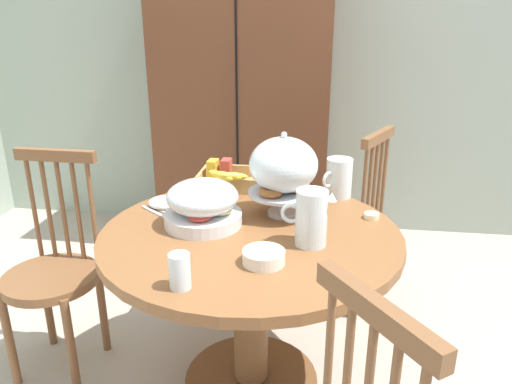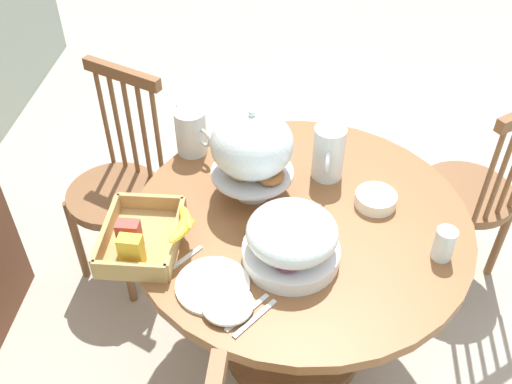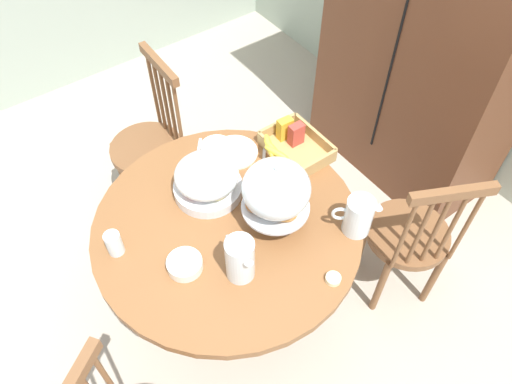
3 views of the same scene
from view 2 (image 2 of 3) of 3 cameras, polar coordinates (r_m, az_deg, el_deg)
ground_plane at (r=2.58m, az=3.97°, el=-12.36°), size 10.00×10.00×0.00m
dining_table at (r=2.10m, az=4.12°, el=-6.95°), size 1.13×1.13×0.74m
windsor_chair_near_window at (r=2.60m, az=20.36°, el=-0.40°), size 0.46×0.46×0.97m
windsor_chair_by_cabinet at (r=2.53m, az=-13.38°, el=0.08°), size 0.44×0.45×0.97m
pastry_stand_with_dome at (r=1.89m, az=-0.37°, el=4.39°), size 0.28×0.28×0.34m
fruit_platter_covered at (r=1.74m, az=3.52°, el=-4.65°), size 0.30×0.30×0.18m
orange_juice_pitcher at (r=2.17m, az=-6.38°, el=5.73°), size 0.14×0.17×0.18m
milk_pitcher at (r=2.05m, az=7.12°, el=3.65°), size 0.19×0.11×0.20m
cereal_basket at (r=1.83m, az=-10.87°, el=-4.40°), size 0.32×0.30×0.12m
china_plate_large at (r=1.73m, az=-4.28°, el=-9.13°), size 0.22×0.22×0.01m
china_plate_small at (r=1.67m, az=-2.81°, el=-10.94°), size 0.15×0.15×0.01m
cereal_bowl at (r=2.00m, az=11.67°, el=-0.71°), size 0.14×0.14×0.04m
drinking_glass at (r=1.85m, az=17.99°, el=-4.87°), size 0.06×0.06×0.11m
butter_dish at (r=2.29m, az=0.09°, el=5.96°), size 0.06×0.06×0.02m
table_knife at (r=1.66m, az=-0.87°, el=-11.75°), size 0.14×0.12×0.01m
dinner_fork at (r=1.65m, az=-0.10°, el=-12.32°), size 0.14×0.12×0.01m
soup_spoon at (r=1.80m, az=-7.38°, el=-6.81°), size 0.14×0.12×0.01m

